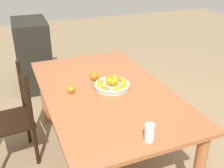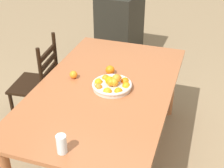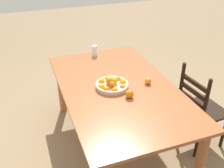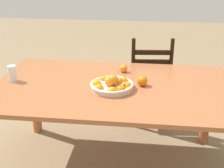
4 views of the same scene
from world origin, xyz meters
The scene contains 7 objects.
ground_plane centered at (0.00, 0.00, 0.00)m, with size 12.00×12.00×0.00m, color #8C7454.
dining_table centered at (0.00, 0.00, 0.62)m, with size 1.82×1.08×0.73m.
chair_near_window centered at (0.29, 0.80, 0.44)m, with size 0.45×0.45×0.93m.
fruit_bowl centered at (0.00, -0.07, 0.77)m, with size 0.32×0.32×0.13m.
orange_loose_0 centered at (0.06, 0.30, 0.76)m, with size 0.07×0.07×0.07m, color orange.
orange_loose_1 centered at (0.22, 0.03, 0.77)m, with size 0.08×0.08×0.08m, color orange.
drinking_glass centered at (-0.79, 0.00, 0.79)m, with size 0.06×0.06×0.13m, color silver.
Camera 4 is at (0.25, -2.14, 1.67)m, focal length 49.56 mm.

